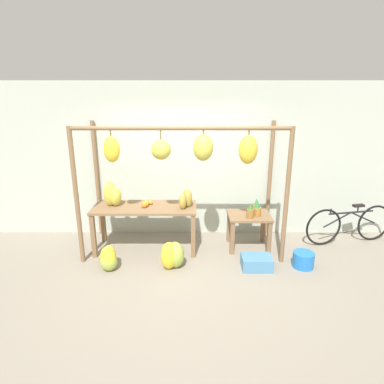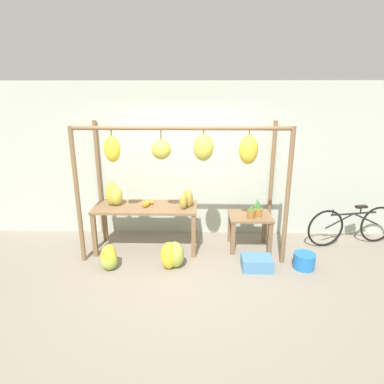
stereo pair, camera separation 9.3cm
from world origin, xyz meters
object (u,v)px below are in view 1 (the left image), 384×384
orange_pile (147,204)px  banana_pile_ground_left (109,259)px  fruit_crate_white (257,262)px  papaya_pile (187,199)px  parked_bicycle (350,224)px  banana_pile_ground_right (173,256)px  pineapple_cluster (256,210)px  blue_bucket (304,260)px  banana_pile_on_table (113,195)px

orange_pile → banana_pile_ground_left: (-0.50, -0.70, -0.64)m
fruit_crate_white → papaya_pile: size_ratio=1.24×
parked_bicycle → papaya_pile: size_ratio=4.53×
banana_pile_ground_right → banana_pile_ground_left: bearing=-177.0°
orange_pile → banana_pile_ground_left: orange_pile is taller
pineapple_cluster → banana_pile_ground_right: 1.59m
banana_pile_ground_right → blue_bucket: (2.03, 0.03, -0.09)m
banana_pile_ground_right → parked_bicycle: bearing=16.1°
parked_bicycle → papaya_pile: bearing=-174.5°
papaya_pile → pineapple_cluster: bearing=0.9°
parked_bicycle → papaya_pile: (-2.91, -0.28, 0.56)m
banana_pile_ground_right → blue_bucket: size_ratio=1.43×
banana_pile_ground_left → papaya_pile: papaya_pile is taller
pineapple_cluster → banana_pile_ground_right: bearing=-154.8°
banana_pile_ground_right → parked_bicycle: size_ratio=0.28×
banana_pile_on_table → blue_bucket: banana_pile_on_table is taller
banana_pile_on_table → pineapple_cluster: size_ratio=1.43×
blue_bucket → parked_bicycle: size_ratio=0.20×
banana_pile_on_table → parked_bicycle: bearing=2.9°
banana_pile_ground_left → fruit_crate_white: (2.26, 0.04, -0.08)m
orange_pile → papaya_pile: size_ratio=0.64×
banana_pile_ground_left → pineapple_cluster: bearing=16.6°
orange_pile → fruit_crate_white: orange_pile is taller
banana_pile_on_table → parked_bicycle: size_ratio=0.25×
pineapple_cluster → fruit_crate_white: (-0.06, -0.65, -0.63)m
pineapple_cluster → papaya_pile: bearing=-179.1°
fruit_crate_white → blue_bucket: 0.73m
banana_pile_ground_right → fruit_crate_white: (1.30, -0.01, -0.11)m
orange_pile → banana_pile_ground_left: bearing=-125.2°
papaya_pile → banana_pile_on_table: bearing=176.9°
banana_pile_on_table → papaya_pile: (1.23, -0.07, -0.05)m
fruit_crate_white → blue_bucket: (0.73, 0.04, 0.02)m
banana_pile_on_table → papaya_pile: bearing=-3.1°
blue_bucket → papaya_pile: 2.07m
orange_pile → pineapple_cluster: pineapple_cluster is taller
fruit_crate_white → blue_bucket: bearing=3.5°
banana_pile_ground_right → pineapple_cluster: bearing=25.2°
banana_pile_on_table → banana_pile_ground_left: size_ratio=1.09×
banana_pile_on_table → banana_pile_ground_right: (1.02, -0.69, -0.76)m
blue_bucket → fruit_crate_white: bearing=-176.5°
banana_pile_on_table → fruit_crate_white: 2.57m
fruit_crate_white → parked_bicycle: (1.82, 0.91, 0.26)m
blue_bucket → orange_pile: bearing=166.1°
pineapple_cluster → banana_pile_ground_left: pineapple_cluster is taller
banana_pile_on_table → banana_pile_ground_left: bearing=-85.2°
orange_pile → blue_bucket: bearing=-13.9°
blue_bucket → papaya_pile: papaya_pile is taller
banana_pile_on_table → pineapple_cluster: bearing=-1.2°
banana_pile_ground_left → blue_bucket: 2.99m
banana_pile_ground_right → parked_bicycle: 3.25m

